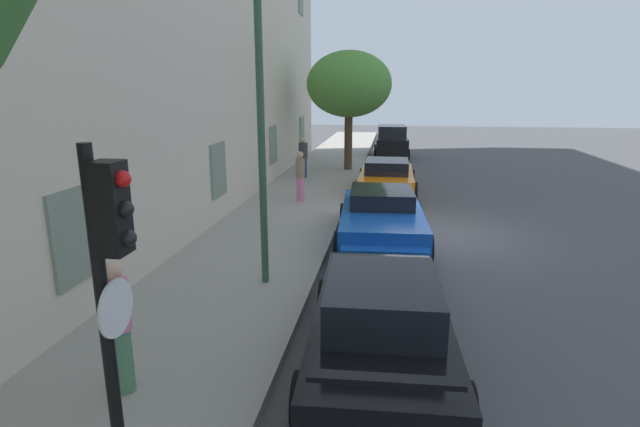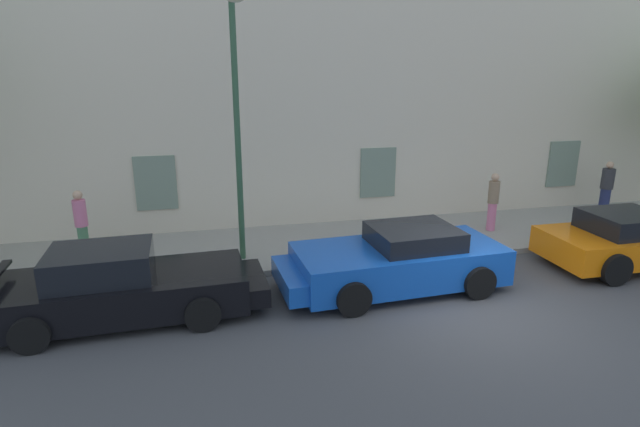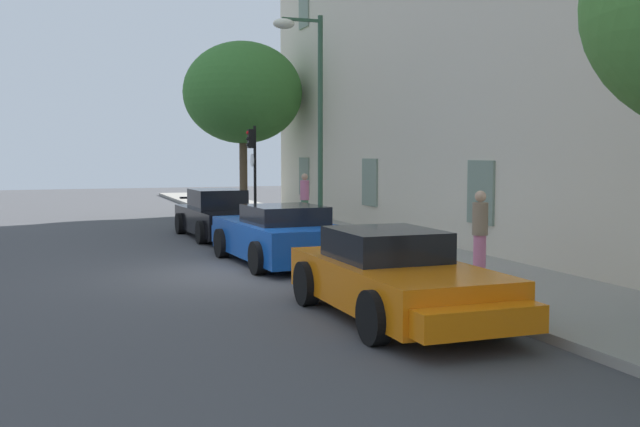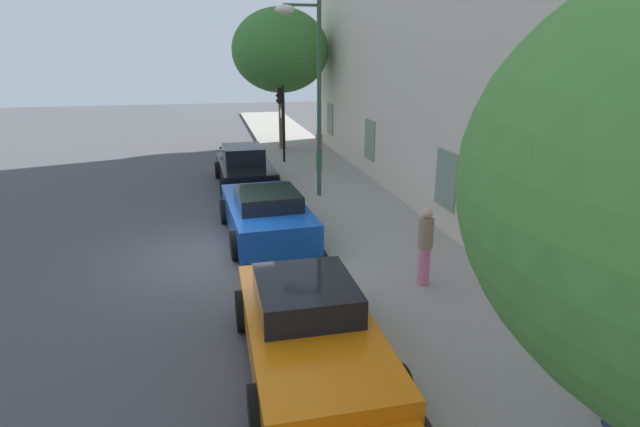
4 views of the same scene
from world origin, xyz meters
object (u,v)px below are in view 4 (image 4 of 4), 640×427
(sportscar_red_lead, at_px, (245,170))
(tree_near_kerb, at_px, (280,51))
(sportscar_yellow_flank, at_px, (265,212))
(traffic_light, at_px, (281,110))
(pedestrian_admiring, at_px, (425,245))
(sportscar_white_middle, at_px, (312,337))
(street_lamp, at_px, (306,67))
(pedestrian_bystander, at_px, (627,369))
(pedestrian_strolling, at_px, (319,149))

(sportscar_red_lead, bearing_deg, tree_near_kerb, 160.44)
(sportscar_yellow_flank, bearing_deg, traffic_light, 168.62)
(pedestrian_admiring, bearing_deg, tree_near_kerb, -177.94)
(sportscar_white_middle, bearing_deg, sportscar_yellow_flank, 179.89)
(sportscar_white_middle, relative_size, traffic_light, 1.43)
(sportscar_red_lead, height_order, pedestrian_admiring, pedestrian_admiring)
(street_lamp, xyz_separation_m, pedestrian_bystander, (11.58, 1.77, -3.34))
(sportscar_yellow_flank, height_order, traffic_light, traffic_light)
(tree_near_kerb, height_order, traffic_light, tree_near_kerb)
(traffic_light, bearing_deg, pedestrian_bystander, 5.87)
(tree_near_kerb, relative_size, pedestrian_bystander, 3.95)
(sportscar_red_lead, relative_size, pedestrian_strolling, 2.94)
(sportscar_white_middle, xyz_separation_m, pedestrian_bystander, (2.17, 3.55, 0.39))
(tree_near_kerb, bearing_deg, traffic_light, -8.50)
(tree_near_kerb, height_order, pedestrian_bystander, tree_near_kerb)
(tree_near_kerb, relative_size, pedestrian_admiring, 4.03)
(tree_near_kerb, bearing_deg, sportscar_red_lead, -19.56)
(sportscar_white_middle, relative_size, pedestrian_admiring, 2.87)
(sportscar_yellow_flank, height_order, pedestrian_bystander, pedestrian_bystander)
(sportscar_yellow_flank, xyz_separation_m, pedestrian_bystander, (8.56, 3.54, 0.39))
(pedestrian_admiring, bearing_deg, pedestrian_strolling, 179.07)
(tree_near_kerb, distance_m, pedestrian_admiring, 16.57)
(sportscar_red_lead, distance_m, pedestrian_admiring, 9.89)
(sportscar_white_middle, relative_size, pedestrian_strolling, 2.78)
(street_lamp, height_order, pedestrian_strolling, street_lamp)
(sportscar_yellow_flank, relative_size, pedestrian_strolling, 2.89)
(sportscar_white_middle, distance_m, pedestrian_admiring, 3.65)
(street_lamp, distance_m, pedestrian_bystander, 12.18)
(sportscar_white_middle, height_order, traffic_light, traffic_light)
(sportscar_white_middle, bearing_deg, pedestrian_bystander, 58.55)
(sportscar_red_lead, relative_size, street_lamp, 0.82)
(traffic_light, xyz_separation_m, pedestrian_bystander, (17.32, 1.78, -1.41))
(sportscar_white_middle, xyz_separation_m, street_lamp, (-9.41, 1.78, 3.73))
(tree_near_kerb, height_order, pedestrian_admiring, tree_near_kerb)
(sportscar_red_lead, bearing_deg, pedestrian_admiring, 17.38)
(sportscar_white_middle, bearing_deg, pedestrian_strolling, 167.11)
(sportscar_red_lead, relative_size, traffic_light, 1.51)
(traffic_light, bearing_deg, pedestrian_strolling, 32.02)
(pedestrian_strolling, bearing_deg, pedestrian_bystander, 2.02)
(pedestrian_admiring, bearing_deg, sportscar_yellow_flank, -145.63)
(sportscar_red_lead, distance_m, street_lamp, 4.77)
(tree_near_kerb, xyz_separation_m, pedestrian_admiring, (16.11, 0.58, -3.85))
(pedestrian_strolling, bearing_deg, tree_near_kerb, -171.73)
(pedestrian_strolling, bearing_deg, sportscar_yellow_flank, -23.89)
(street_lamp, xyz_separation_m, pedestrian_strolling, (-3.76, 1.23, -3.30))
(street_lamp, relative_size, pedestrian_admiring, 3.69)
(traffic_light, bearing_deg, tree_near_kerb, 171.50)
(sportscar_red_lead, xyz_separation_m, tree_near_kerb, (-6.68, 2.37, 4.25))
(tree_near_kerb, distance_m, street_lamp, 8.99)
(sportscar_white_middle, distance_m, tree_near_kerb, 18.99)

